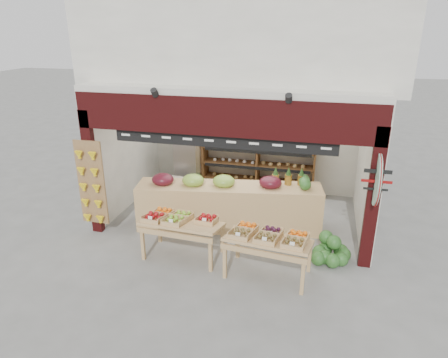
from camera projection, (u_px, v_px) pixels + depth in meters
ground at (233, 223)px, 9.02m from camera, size 60.00×60.00×0.00m
shop_structure at (250, 38)px, 9.08m from camera, size 6.36×5.12×5.40m
banana_board at (91, 185)px, 8.19m from camera, size 0.60×0.15×1.80m
gift_sign at (377, 179)px, 6.72m from camera, size 0.04×0.93×0.92m
back_shelving at (258, 150)px, 10.33m from camera, size 2.94×0.48×1.82m
refrigerator at (189, 160)px, 10.55m from camera, size 0.78×0.78×1.73m
cardboard_stack at (185, 194)px, 10.01m from camera, size 0.98×0.71×0.64m
mid_counter at (228, 205)px, 8.66m from camera, size 4.02×1.44×1.22m
display_table_left at (178, 220)px, 7.54m from camera, size 1.51×0.89×0.95m
display_table_right at (269, 238)px, 6.89m from camera, size 1.56×0.97×0.96m
watermelon_pile at (331, 252)px, 7.51m from camera, size 0.74×0.69×0.52m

